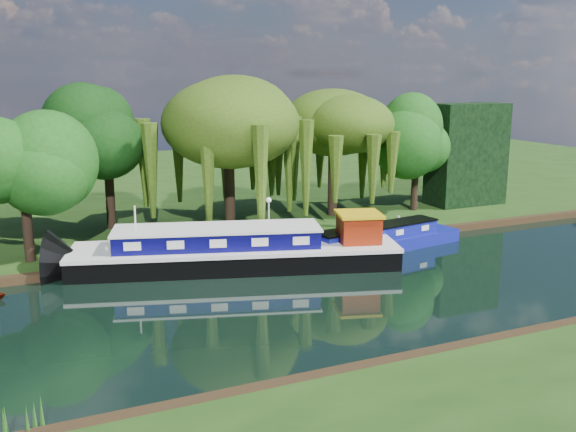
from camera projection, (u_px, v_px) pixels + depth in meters
name	position (u px, v px, depth m)	size (l,w,h in m)	color
ground	(340.00, 293.00, 31.96)	(120.00, 120.00, 0.00)	black
far_bank	(172.00, 184.00, 62.22)	(120.00, 52.00, 0.45)	#1B370F
dutch_barge	(239.00, 251.00, 36.12)	(18.69, 9.14, 3.86)	black
narrowboat	(378.00, 241.00, 39.37)	(12.46, 4.00, 1.79)	navy
willow_left	(228.00, 124.00, 42.12)	(8.08, 8.08, 9.68)	black
willow_right	(333.00, 133.00, 46.36)	(6.83, 6.83, 8.31)	black
tree_far_left	(22.00, 164.00, 34.72)	(4.98, 4.98, 8.02)	black
tree_far_mid	(107.00, 138.00, 42.34)	(5.41, 5.41, 8.85)	black
tree_far_right	(417.00, 142.00, 48.35)	(4.66, 4.66, 7.63)	black
conifer_hedge	(467.00, 154.00, 51.02)	(6.00, 3.00, 8.00)	black
lamppost	(269.00, 206.00, 40.99)	(0.36, 0.36, 2.56)	silver
mooring_posts	(267.00, 238.00, 39.04)	(19.16, 0.16, 1.00)	silver
reeds_near	(563.00, 313.00, 27.81)	(33.70, 1.50, 1.10)	#194B14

